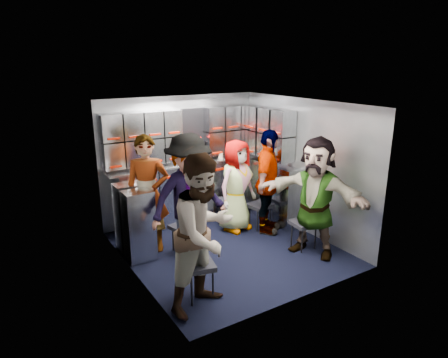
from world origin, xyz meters
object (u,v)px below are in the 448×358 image
attendant_arc_b (189,198)px  attendant_arc_d (268,182)px  jump_seat_near_left (197,267)px  jump_seat_center (230,203)px  jump_seat_mid_right (260,207)px  jump_seat_mid_left (184,228)px  jump_seat_near_right (304,225)px  attendant_arc_c (236,186)px  attendant_arc_a (204,233)px  attendant_standing (148,194)px  attendant_arc_e (315,197)px

attendant_arc_b → attendant_arc_d: (1.44, 0.12, -0.05)m
jump_seat_near_left → attendant_arc_b: 1.14m
jump_seat_center → jump_seat_mid_right: 0.49m
jump_seat_mid_left → jump_seat_near_right: (1.53, -0.82, 0.01)m
attendant_arc_b → attendant_arc_d: size_ratio=1.06×
jump_seat_center → jump_seat_near_right: size_ratio=1.17×
attendant_arc_c → attendant_arc_a: bearing=-147.2°
attendant_arc_d → jump_seat_mid_right: bearing=48.9°
attendant_arc_c → attendant_arc_b: bearing=-171.6°
jump_seat_mid_right → jump_seat_near_right: 0.94m
jump_seat_near_right → attendant_arc_d: attendant_arc_d is taller
attendant_standing → attendant_arc_c: (1.46, -0.05, -0.10)m
jump_seat_mid_left → attendant_arc_c: size_ratio=0.27×
jump_seat_near_left → jump_seat_mid_right: bearing=34.4°
attendant_arc_b → attendant_arc_c: size_ratio=1.18×
attendant_arc_e → attendant_arc_d: bearing=162.1°
attendant_arc_b → jump_seat_near_right: bearing=-25.7°
jump_seat_mid_right → attendant_standing: attendant_standing is taller
jump_seat_mid_right → attendant_arc_b: (-1.44, -0.30, 0.51)m
jump_seat_mid_left → attendant_arc_d: size_ratio=0.25×
jump_seat_center → attendant_arc_c: bearing=-90.0°
attendant_standing → attendant_arc_c: size_ratio=1.14×
attendant_arc_d → jump_seat_near_right: bearing=-124.3°
jump_seat_near_right → attendant_arc_e: size_ratio=0.25×
attendant_arc_b → attendant_standing: bearing=124.6°
attendant_arc_c → attendant_arc_e: (0.45, -1.27, 0.10)m
attendant_standing → attendant_arc_c: 1.47m
attendant_arc_a → jump_seat_mid_left: bearing=54.8°
attendant_arc_b → attendant_arc_e: (1.53, -0.82, -0.03)m
jump_seat_mid_right → jump_seat_near_right: bearing=-84.5°
jump_seat_mid_left → attendant_standing: attendant_standing is taller
jump_seat_mid_right → attendant_standing: (-1.83, 0.21, 0.48)m
attendant_arc_c → attendant_standing: bearing=163.4°
jump_seat_near_left → attendant_arc_a: bearing=-90.0°
attendant_standing → attendant_arc_a: size_ratio=0.96×
jump_seat_near_left → attendant_arc_c: size_ratio=0.30×
jump_seat_near_left → jump_seat_mid_left: 1.20m
jump_seat_mid_right → attendant_arc_c: bearing=156.8°
jump_seat_center → attendant_arc_c: (-0.00, -0.18, 0.34)m
attendant_arc_e → attendant_standing: bearing=-148.1°
jump_seat_center → attendant_arc_c: 0.39m
jump_seat_center → jump_seat_mid_left: bearing=-157.1°
attendant_arc_a → attendant_arc_e: bearing=-9.4°
attendant_standing → attendant_arc_e: same height
attendant_arc_c → jump_seat_mid_left: bearing=179.8°
attendant_standing → jump_seat_mid_left: bearing=-10.8°
jump_seat_near_left → attendant_arc_e: size_ratio=0.26×
attendant_arc_d → attendant_arc_e: attendant_arc_e is taller
attendant_arc_c → attendant_arc_e: attendant_arc_e is taller
jump_seat_mid_left → attendant_arc_b: size_ratio=0.23×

